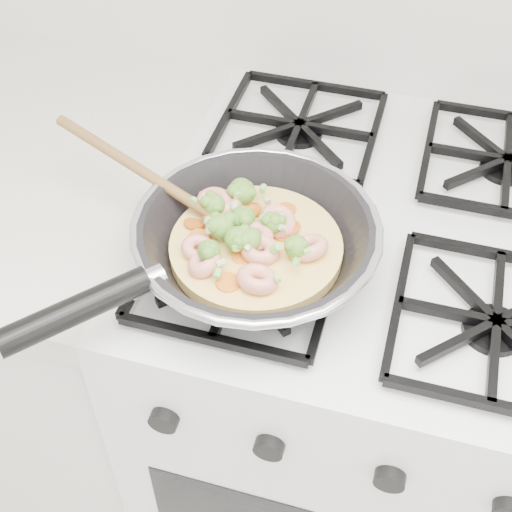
# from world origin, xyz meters

# --- Properties ---
(stove) EXTENTS (0.60, 0.60, 0.92)m
(stove) POSITION_xyz_m (0.00, 1.70, 0.46)
(stove) COLOR white
(stove) RESTS_ON ground
(skillet) EXTENTS (0.44, 0.39, 0.09)m
(skillet) POSITION_xyz_m (-0.14, 1.56, 0.96)
(skillet) COLOR black
(skillet) RESTS_ON stove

